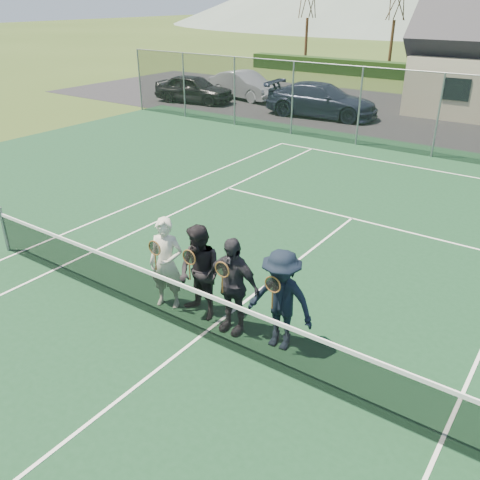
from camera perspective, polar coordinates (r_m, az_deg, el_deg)
The scene contains 13 objects.
ground at distance 26.53m, azimuth 24.69°, elevation 11.70°, with size 220.00×220.00×0.00m, color #324719.
court_surface at distance 9.08m, azimuth -4.47°, elevation -10.80°, with size 30.00×30.00×0.02m, color #14381E.
tarmac_carpark at distance 27.53m, azimuth 16.46°, elevation 13.41°, with size 40.00×12.00×0.01m, color black.
car_a at distance 29.52m, azimuth -5.21°, elevation 16.57°, with size 1.78×4.41×1.50m, color black.
car_b at distance 30.50m, azimuth 0.53°, elevation 16.97°, with size 1.61×4.61×1.52m, color #92959A.
car_c at distance 26.05m, azimuth 9.16°, elevation 15.24°, with size 2.24×5.51×1.60m, color #1B2136.
court_markings at distance 9.07m, azimuth -4.47°, elevation -10.73°, with size 11.03×23.83×0.01m.
tennis_net at distance 8.77m, azimuth -4.58°, elevation -8.03°, with size 11.68×0.08×1.10m.
perimeter_fence at distance 20.00m, azimuth 21.35°, elevation 12.85°, with size 30.07×0.07×3.02m.
player_a at distance 9.53m, azimuth -8.27°, elevation -2.61°, with size 0.77×0.64×1.80m.
player_b at distance 9.14m, azimuth -4.53°, elevation -3.70°, with size 0.98×0.82×1.80m.
player_c at distance 8.74m, azimuth -0.91°, elevation -5.10°, with size 1.07×0.53×1.80m.
player_d at distance 8.36m, azimuth 4.60°, elevation -6.76°, with size 1.21×0.75×1.80m.
Camera 1 is at (4.76, -5.53, 5.40)m, focal length 38.00 mm.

